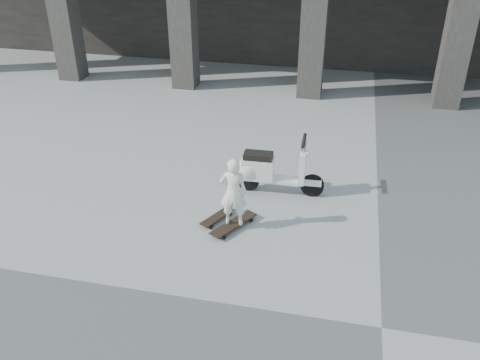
% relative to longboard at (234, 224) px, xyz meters
% --- Properties ---
extents(ground, '(90.00, 90.00, 0.00)m').
position_rel_longboard_xyz_m(ground, '(2.39, -1.78, -0.08)').
color(ground, '#4D4D4A').
rests_on(ground, ground).
extents(longboard, '(0.67, 0.94, 0.10)m').
position_rel_longboard_xyz_m(longboard, '(0.00, 0.00, 0.00)').
color(longboard, black).
rests_on(longboard, ground).
extents(skateboard_spare, '(0.49, 0.72, 0.08)m').
position_rel_longboard_xyz_m(skateboard_spare, '(-0.33, 0.16, -0.01)').
color(skateboard_spare, black).
rests_on(skateboard_spare, ground).
extents(child, '(0.47, 0.34, 1.21)m').
position_rel_longboard_xyz_m(child, '(0.00, -0.00, 0.62)').
color(child, silver).
rests_on(child, longboard).
extents(scooter, '(1.63, 0.53, 1.14)m').
position_rel_longboard_xyz_m(scooter, '(0.30, 1.31, 0.37)').
color(scooter, black).
rests_on(scooter, ground).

